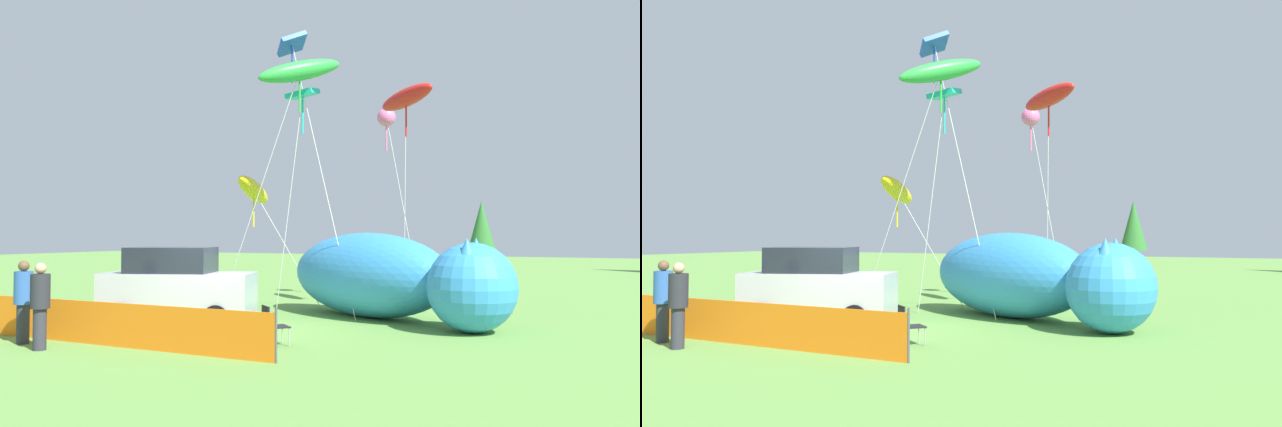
% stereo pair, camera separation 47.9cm
% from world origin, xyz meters
% --- Properties ---
extents(ground_plane, '(120.00, 120.00, 0.00)m').
position_xyz_m(ground_plane, '(0.00, 0.00, 0.00)').
color(ground_plane, '#609342').
extents(parked_car, '(4.44, 2.87, 2.17)m').
position_xyz_m(parked_car, '(-1.60, 0.58, 1.07)').
color(parked_car, '#B7BCC1').
rests_on(parked_car, ground).
extents(folding_chair, '(0.76, 0.76, 0.91)m').
position_xyz_m(folding_chair, '(2.34, -1.05, 0.52)').
color(folding_chair, black).
rests_on(folding_chair, ground).
extents(inflatable_cat, '(8.18, 5.61, 2.58)m').
position_xyz_m(inflatable_cat, '(3.27, 4.16, 1.19)').
color(inflatable_cat, '#338CD8').
rests_on(inflatable_cat, ground).
extents(safety_fence, '(9.76, 0.24, 1.08)m').
position_xyz_m(safety_fence, '(-1.48, -2.63, 0.49)').
color(safety_fence, orange).
rests_on(safety_fence, ground).
extents(spectator_in_black_shirt, '(0.42, 0.42, 1.91)m').
position_xyz_m(spectator_in_black_shirt, '(-1.99, -3.68, 1.04)').
color(spectator_in_black_shirt, '#2D2D38').
rests_on(spectator_in_black_shirt, ground).
extents(spectator_in_blue_shirt, '(0.42, 0.42, 1.92)m').
position_xyz_m(spectator_in_blue_shirt, '(-3.00, -3.27, 1.05)').
color(spectator_in_blue_shirt, '#2D2D38').
rests_on(spectator_in_blue_shirt, ground).
extents(kite_teal_diamond, '(1.41, 0.98, 7.27)m').
position_xyz_m(kite_teal_diamond, '(0.45, 4.26, 6.92)').
color(kite_teal_diamond, silver).
rests_on(kite_teal_diamond, ground).
extents(kite_red_lizard, '(2.67, 2.42, 7.54)m').
position_xyz_m(kite_red_lizard, '(3.25, 6.41, 7.07)').
color(kite_red_lizard, silver).
rests_on(kite_red_lizard, ground).
extents(kite_blue_box, '(3.24, 1.64, 9.22)m').
position_xyz_m(kite_blue_box, '(-0.04, 4.58, 8.64)').
color(kite_blue_box, silver).
rests_on(kite_blue_box, ground).
extents(kite_pink_octopus, '(1.70, 0.70, 7.34)m').
position_xyz_m(kite_pink_octopus, '(1.71, 8.92, 6.94)').
color(kite_pink_octopus, silver).
rests_on(kite_pink_octopus, ground).
extents(kite_yellow_hero, '(3.09, 3.28, 4.73)m').
position_xyz_m(kite_yellow_hero, '(-2.13, 5.57, 4.09)').
color(kite_yellow_hero, silver).
rests_on(kite_yellow_hero, ground).
extents(kite_green_fish, '(3.85, 2.59, 8.29)m').
position_xyz_m(kite_green_fish, '(0.76, 3.47, 7.55)').
color(kite_green_fish, silver).
rests_on(kite_green_fish, ground).
extents(horizon_tree_west, '(2.22, 2.22, 5.29)m').
position_xyz_m(horizon_tree_west, '(-0.18, 38.44, 3.25)').
color(horizon_tree_west, brown).
rests_on(horizon_tree_west, ground).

